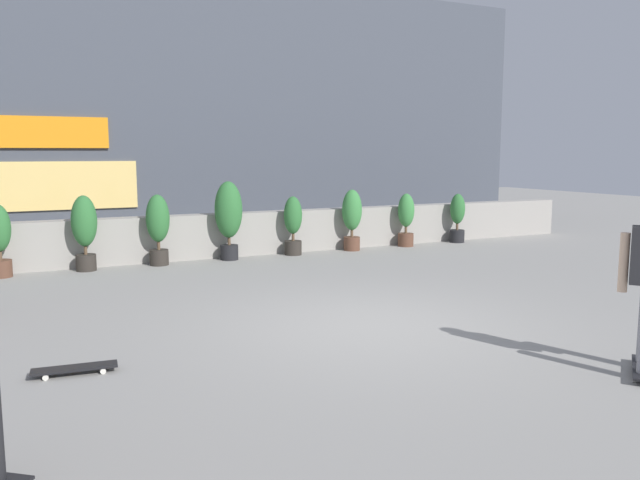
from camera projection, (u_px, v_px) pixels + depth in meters
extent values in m
plane|color=gray|center=(373.00, 326.00, 7.97)|extent=(48.00, 48.00, 0.00)
cube|color=gray|center=(225.00, 235.00, 13.25)|extent=(18.00, 0.40, 0.90)
cube|color=#424751|center=(175.00, 109.00, 16.42)|extent=(20.00, 2.00, 6.50)
cube|color=orange|center=(43.00, 132.00, 14.18)|extent=(2.80, 0.08, 0.70)
cube|color=#F2CC72|center=(46.00, 186.00, 14.35)|extent=(4.00, 0.06, 1.10)
cylinder|color=brown|center=(1.00, 269.00, 11.06)|extent=(0.36, 0.36, 0.30)
cylinder|color=brown|center=(0.00, 256.00, 11.03)|extent=(0.06, 0.06, 0.15)
cylinder|color=#2D2823|center=(86.00, 263.00, 11.67)|extent=(0.36, 0.36, 0.30)
cylinder|color=brown|center=(86.00, 250.00, 11.64)|extent=(0.06, 0.06, 0.15)
ellipsoid|color=#2D6B33|center=(84.00, 221.00, 11.57)|extent=(0.46, 0.46, 0.93)
cylinder|color=#2D2823|center=(159.00, 257.00, 12.25)|extent=(0.36, 0.36, 0.30)
cylinder|color=brown|center=(159.00, 246.00, 12.22)|extent=(0.06, 0.06, 0.15)
ellipsoid|color=#2D6B33|center=(158.00, 218.00, 12.15)|extent=(0.45, 0.45, 0.91)
cylinder|color=black|center=(229.00, 252.00, 12.86)|extent=(0.36, 0.36, 0.30)
cylinder|color=brown|center=(229.00, 241.00, 12.83)|extent=(0.06, 0.06, 0.15)
ellipsoid|color=#2D6B33|center=(228.00, 210.00, 12.75)|extent=(0.55, 0.55, 1.13)
cylinder|color=#2D2823|center=(293.00, 248.00, 13.48)|extent=(0.36, 0.36, 0.30)
cylinder|color=brown|center=(293.00, 237.00, 13.45)|extent=(0.06, 0.06, 0.15)
ellipsoid|color=#2D6B33|center=(293.00, 215.00, 13.38)|extent=(0.39, 0.39, 0.79)
cylinder|color=brown|center=(352.00, 244.00, 14.10)|extent=(0.36, 0.36, 0.30)
cylinder|color=brown|center=(352.00, 234.00, 14.06)|extent=(0.06, 0.06, 0.15)
ellipsoid|color=#387F3D|center=(352.00, 210.00, 13.99)|extent=(0.44, 0.44, 0.89)
cylinder|color=brown|center=(406.00, 240.00, 14.72)|extent=(0.36, 0.36, 0.30)
cylinder|color=brown|center=(406.00, 230.00, 14.69)|extent=(0.06, 0.06, 0.15)
ellipsoid|color=#387F3D|center=(406.00, 210.00, 14.62)|extent=(0.38, 0.38, 0.77)
cylinder|color=black|center=(457.00, 236.00, 15.36)|extent=(0.36, 0.36, 0.30)
cylinder|color=brown|center=(457.00, 227.00, 15.33)|extent=(0.06, 0.06, 0.15)
ellipsoid|color=#2D6B33|center=(458.00, 209.00, 15.27)|extent=(0.35, 0.35, 0.72)
cylinder|color=silver|center=(635.00, 379.00, 6.02)|extent=(0.06, 0.06, 0.06)
cylinder|color=silver|center=(634.00, 363.00, 6.49)|extent=(0.06, 0.06, 0.06)
cylinder|color=beige|center=(624.00, 262.00, 6.17)|extent=(0.09, 0.09, 0.58)
cube|color=black|center=(75.00, 368.00, 6.22)|extent=(0.82, 0.28, 0.02)
cylinder|color=silver|center=(103.00, 366.00, 6.39)|extent=(0.06, 0.04, 0.06)
cylinder|color=silver|center=(103.00, 371.00, 6.24)|extent=(0.06, 0.04, 0.06)
cylinder|color=silver|center=(46.00, 372.00, 6.21)|extent=(0.06, 0.04, 0.06)
cylinder|color=silver|center=(45.00, 378.00, 6.06)|extent=(0.06, 0.04, 0.06)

